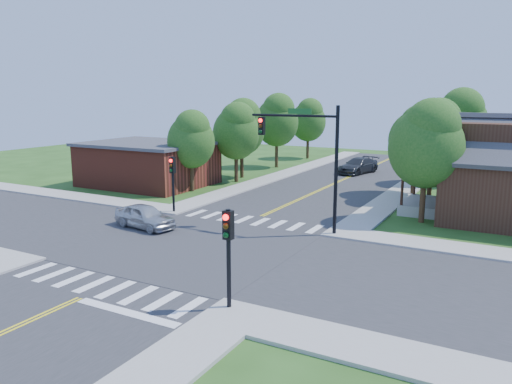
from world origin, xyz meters
The scene contains 25 objects.
ground centered at (0.00, 0.00, 0.00)m, with size 100.00×100.00×0.00m, color #264916.
road_ns centered at (0.00, 0.00, 0.02)m, with size 10.00×90.00×0.04m, color #2D2D30.
road_ew centered at (0.00, 0.00, 0.03)m, with size 90.00×10.00×0.04m, color #2D2D30.
intersection_patch centered at (0.00, 0.00, 0.00)m, with size 10.20×10.20×0.06m, color #2D2D30.
sidewalk_nw centered at (-15.82, 15.82, 0.07)m, with size 40.00×40.00×0.14m.
crosswalk_north centered at (0.00, 6.20, 0.05)m, with size 8.85×2.00×0.01m.
crosswalk_south centered at (0.00, -6.20, 0.05)m, with size 8.85×2.00×0.01m.
centerline centered at (0.00, 0.00, 0.05)m, with size 0.30×90.00×0.01m.
stop_bar centered at (2.50, -7.60, 0.00)m, with size 4.60×0.45×0.09m, color white.
signal_mast_ne centered at (3.91, 5.59, 4.85)m, with size 5.30×0.42×7.20m.
signal_pole_se centered at (5.60, -5.62, 2.66)m, with size 0.34×0.42×3.80m.
signal_pole_nw centered at (-5.60, 5.58, 2.66)m, with size 0.34×0.42×3.80m.
building_nw centered at (-14.20, 13.20, 1.88)m, with size 10.40×8.40×3.73m.
tree_e_a centered at (9.39, 10.95, 4.97)m, with size 4.47×4.24×7.59m.
tree_e_b centered at (8.71, 17.45, 4.96)m, with size 4.45×4.23×7.57m.
tree_e_c centered at (9.29, 26.12, 5.49)m, with size 4.93×4.69×8.39m.
tree_e_d centered at (9.22, 34.51, 4.66)m, with size 4.19×3.98×7.12m.
tree_w_a centered at (-9.04, 12.49, 4.33)m, with size 3.90×3.70×6.62m.
tree_w_b centered at (-8.86, 20.30, 4.90)m, with size 4.40×4.18×7.48m.
tree_w_c centered at (-9.01, 28.02, 5.21)m, with size 4.68×4.45×7.95m.
tree_w_d centered at (-9.01, 36.67, 4.83)m, with size 4.33×4.12×7.37m.
tree_house centered at (7.14, 19.46, 4.61)m, with size 4.14×3.94×7.05m.
tree_bldg centered at (-8.11, 18.00, 4.69)m, with size 4.21×4.00×7.16m.
car_silver centered at (-4.72, 1.73, 0.70)m, with size 4.33×2.33×1.40m, color #BABDC2.
car_dgrey centered at (0.04, 27.95, 0.76)m, with size 3.36×5.61×1.52m, color #303235.
Camera 1 is at (14.63, -20.13, 7.76)m, focal length 35.00 mm.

